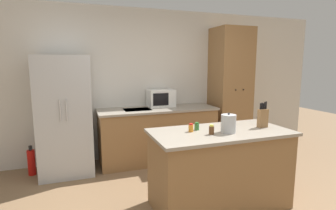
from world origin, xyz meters
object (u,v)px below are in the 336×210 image
object	(u,v)px
refrigerator	(65,116)
pantry_cabinet	(230,91)
microwave	(161,98)
knife_block	(263,117)
spice_bottle_tall_dark	(212,130)
kettle	(228,124)
fire_extinguisher	(31,162)
spice_bottle_amber_oil	(191,128)
spice_bottle_short_red	(197,126)

from	to	relation	value
refrigerator	pantry_cabinet	distance (m)	2.93
microwave	knife_block	distance (m)	1.96
refrigerator	spice_bottle_tall_dark	distance (m)	2.31
knife_block	spice_bottle_tall_dark	bearing A→B (deg)	-173.68
kettle	fire_extinguisher	bearing A→B (deg)	141.64
refrigerator	spice_bottle_amber_oil	bearing A→B (deg)	-48.72
microwave	fire_extinguisher	xyz separation A→B (m)	(-2.09, -0.13, -0.86)
microwave	knife_block	world-z (taller)	knife_block
spice_bottle_tall_dark	spice_bottle_amber_oil	distance (m)	0.24
pantry_cabinet	microwave	world-z (taller)	pantry_cabinet
knife_block	fire_extinguisher	world-z (taller)	knife_block
pantry_cabinet	microwave	xyz separation A→B (m)	(-1.33, 0.11, -0.09)
spice_bottle_tall_dark	fire_extinguisher	bearing A→B (deg)	138.65
refrigerator	spice_bottle_tall_dark	size ratio (longest dim) A/B	16.54
pantry_cabinet	spice_bottle_amber_oil	size ratio (longest dim) A/B	24.63
refrigerator	knife_block	world-z (taller)	refrigerator
refrigerator	pantry_cabinet	bearing A→B (deg)	1.46
kettle	spice_bottle_short_red	bearing A→B (deg)	142.04
fire_extinguisher	refrigerator	bearing A→B (deg)	-6.21
knife_block	fire_extinguisher	size ratio (longest dim) A/B	0.69
pantry_cabinet	knife_block	xyz separation A→B (m)	(-0.66, -1.73, -0.13)
spice_bottle_tall_dark	fire_extinguisher	distance (m)	2.81
knife_block	fire_extinguisher	xyz separation A→B (m)	(-2.77, 1.71, -0.82)
pantry_cabinet	fire_extinguisher	bearing A→B (deg)	-179.68
microwave	kettle	world-z (taller)	microwave
microwave	kettle	bearing A→B (deg)	-85.18
refrigerator	fire_extinguisher	world-z (taller)	refrigerator
knife_block	spice_bottle_tall_dark	distance (m)	0.74
spice_bottle_amber_oil	fire_extinguisher	bearing A→B (deg)	139.31
pantry_cabinet	knife_block	size ratio (longest dim) A/B	7.44
microwave	spice_bottle_tall_dark	size ratio (longest dim) A/B	4.24
microwave	knife_block	bearing A→B (deg)	-69.73
microwave	knife_block	xyz separation A→B (m)	(0.68, -1.84, -0.04)
microwave	spice_bottle_amber_oil	xyz separation A→B (m)	(-0.21, -1.74, -0.11)
knife_block	spice_bottle_amber_oil	xyz separation A→B (m)	(-0.89, 0.10, -0.08)
spice_bottle_short_red	fire_extinguisher	world-z (taller)	spice_bottle_short_red
microwave	fire_extinguisher	world-z (taller)	microwave
pantry_cabinet	fire_extinguisher	size ratio (longest dim) A/B	5.10
knife_block	pantry_cabinet	bearing A→B (deg)	69.25
spice_bottle_amber_oil	fire_extinguisher	size ratio (longest dim) A/B	0.21
spice_bottle_short_red	spice_bottle_amber_oil	size ratio (longest dim) A/B	0.95
microwave	spice_bottle_tall_dark	distance (m)	1.92
pantry_cabinet	microwave	bearing A→B (deg)	175.31
microwave	spice_bottle_amber_oil	distance (m)	1.76
refrigerator	knife_block	xyz separation A→B (m)	(2.26, -1.65, 0.14)
pantry_cabinet	fire_extinguisher	distance (m)	3.55
knife_block	spice_bottle_short_red	xyz separation A→B (m)	(-0.80, 0.15, -0.08)
spice_bottle_tall_dark	kettle	distance (m)	0.22
spice_bottle_tall_dark	spice_bottle_short_red	distance (m)	0.24
spice_bottle_amber_oil	kettle	xyz separation A→B (m)	(0.38, -0.17, 0.06)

